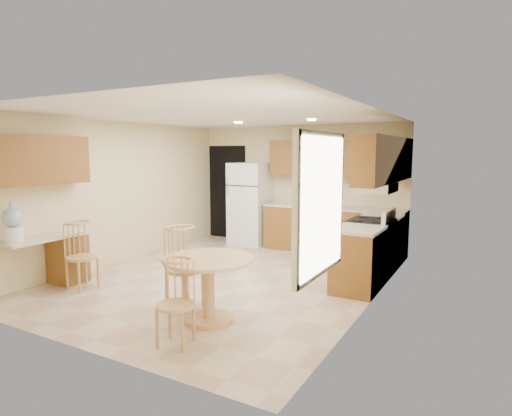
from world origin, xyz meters
The scene contains 30 objects.
floor centered at (0.00, 0.00, 0.00)m, with size 5.50×5.50×0.00m, color tan.
ceiling centered at (0.00, 0.00, 2.50)m, with size 4.50×5.50×0.02m, color white.
wall_back centered at (0.00, 2.75, 1.25)m, with size 4.50×0.02×2.50m, color beige.
wall_front centered at (0.00, -2.75, 1.25)m, with size 4.50×0.02×2.50m, color beige.
wall_left centered at (-2.25, 0.00, 1.25)m, with size 0.02×5.50×2.50m, color beige.
wall_right centered at (2.25, 0.00, 1.25)m, with size 0.02×5.50×2.50m, color beige.
doorway centered at (-1.75, 2.73, 1.05)m, with size 0.90×0.02×2.10m, color black.
base_cab_back centered at (0.88, 2.45, 0.43)m, with size 2.75×0.60×0.87m, color brown.
counter_back centered at (0.88, 2.45, 0.89)m, with size 2.75×0.63×0.04m, color beige.
base_cab_right_a centered at (1.95, 1.85, 0.43)m, with size 0.60×0.59×0.87m, color brown.
counter_right_a centered at (1.95, 1.85, 0.89)m, with size 0.63×0.59×0.04m, color beige.
base_cab_right_b centered at (1.95, 0.40, 0.43)m, with size 0.60×0.80×0.87m, color brown.
counter_right_b centered at (1.95, 0.40, 0.89)m, with size 0.63×0.80×0.04m, color beige.
upper_cab_back centered at (0.88, 2.58, 1.85)m, with size 2.75×0.33×0.70m, color brown.
upper_cab_right centered at (2.08, 1.21, 1.85)m, with size 0.33×2.42×0.70m, color brown.
upper_cab_left centered at (-2.08, -1.60, 1.85)m, with size 0.33×1.40×0.70m, color brown.
sink centered at (0.85, 2.45, 0.91)m, with size 0.78×0.44×0.01m, color silver.
range_hood centered at (2.00, 1.18, 1.42)m, with size 0.50×0.76×0.14m, color silver.
desk_pedestal centered at (-2.00, -1.32, 0.36)m, with size 0.48×0.42×0.72m, color brown.
desk_top centered at (-2.00, -1.70, 0.75)m, with size 0.50×1.20×0.04m, color beige.
window centered at (2.23, -1.85, 1.50)m, with size 0.06×1.12×1.30m.
can_light_a centered at (-0.50, 1.20, 2.48)m, with size 0.14×0.14×0.02m, color white.
can_light_b centered at (0.90, 1.20, 2.48)m, with size 0.14×0.14×0.02m, color white.
refrigerator centered at (-0.95, 2.40, 0.87)m, with size 0.77×0.74×1.73m.
stove centered at (1.92, 1.18, 0.47)m, with size 0.65×0.76×1.09m.
dining_table centered at (0.77, -1.55, 0.50)m, with size 1.03×1.03×0.77m.
chair_table_a centered at (0.22, -1.40, 0.62)m, with size 0.45×0.58×1.02m.
chair_table_b centered at (0.82, -2.28, 0.54)m, with size 0.39×0.41×0.88m.
chair_desk centered at (-1.55, -1.52, 0.59)m, with size 0.42×0.55×0.96m.
water_crock centered at (-2.00, -2.12, 1.01)m, with size 0.26×0.26×0.54m.
Camera 1 is at (3.57, -5.45, 1.97)m, focal length 30.00 mm.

